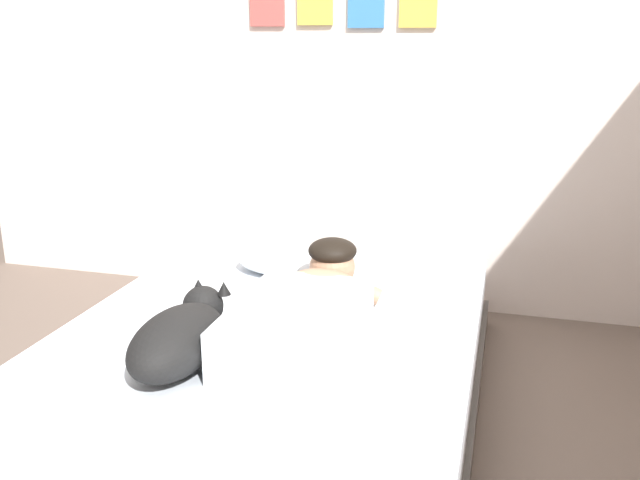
% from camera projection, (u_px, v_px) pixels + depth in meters
% --- Properties ---
extents(ground_plane, '(12.91, 12.91, 0.00)m').
position_uv_depth(ground_plane, '(233.00, 452.00, 2.43)').
color(ground_plane, '#66564C').
extents(back_wall, '(4.45, 0.12, 2.50)m').
position_uv_depth(back_wall, '(343.00, 68.00, 3.55)').
color(back_wall, silver).
rests_on(back_wall, ground).
extents(bed, '(1.58, 2.08, 0.35)m').
position_uv_depth(bed, '(275.00, 363.00, 2.71)').
color(bed, '#4C4742').
rests_on(bed, ground).
extents(pillow, '(0.52, 0.32, 0.11)m').
position_uv_depth(pillow, '(292.00, 261.00, 3.19)').
color(pillow, silver).
rests_on(pillow, bed).
extents(person_lying, '(0.43, 0.92, 0.27)m').
position_uv_depth(person_lying, '(308.00, 309.00, 2.51)').
color(person_lying, silver).
rests_on(person_lying, bed).
extents(dog, '(0.26, 0.57, 0.21)m').
position_uv_depth(dog, '(181.00, 336.00, 2.29)').
color(dog, black).
rests_on(dog, bed).
extents(coffee_cup, '(0.12, 0.09, 0.07)m').
position_uv_depth(coffee_cup, '(322.00, 287.00, 2.91)').
color(coffee_cup, white).
rests_on(coffee_cup, bed).
extents(cell_phone, '(0.07, 0.14, 0.01)m').
position_uv_depth(cell_phone, '(307.00, 359.00, 2.34)').
color(cell_phone, black).
rests_on(cell_phone, bed).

